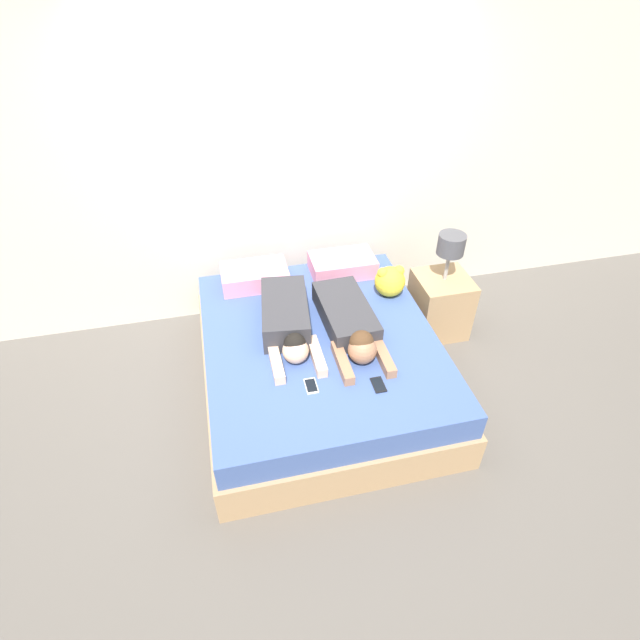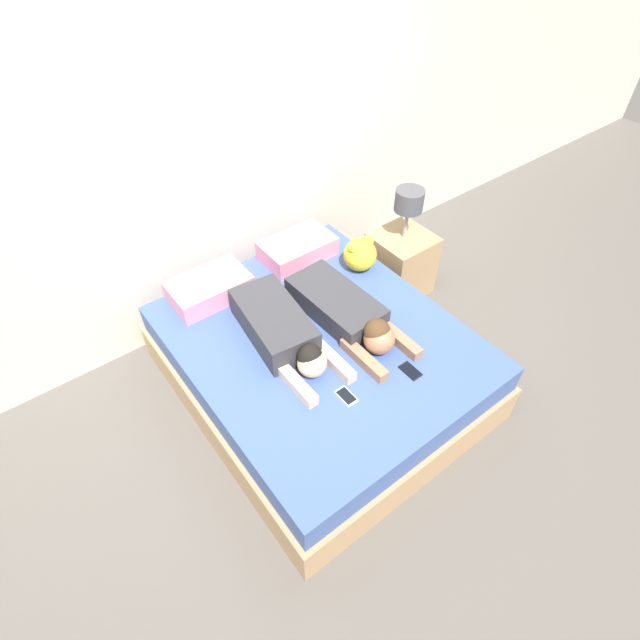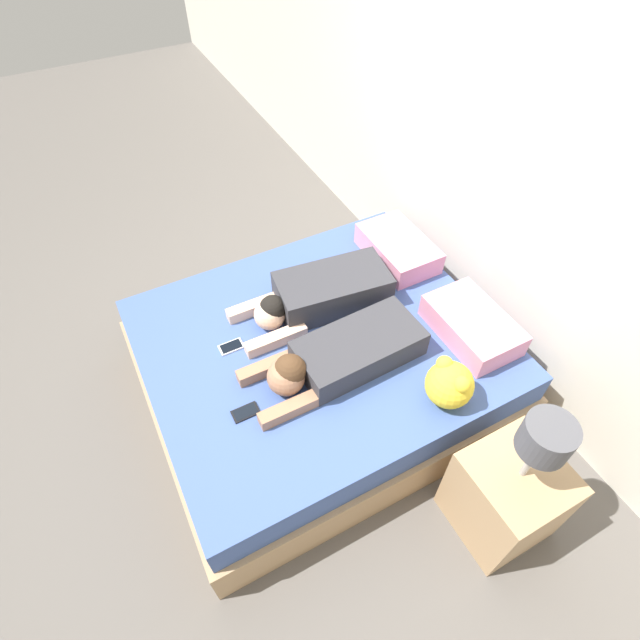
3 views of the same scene
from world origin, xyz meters
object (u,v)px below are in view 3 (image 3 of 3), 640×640
bed (320,364)px  person_left (319,295)px  plush_toy (450,384)px  nightstand (508,493)px  person_right (338,356)px  cell_phone_right (245,412)px  pillow_head_left (398,248)px  pillow_head_right (472,325)px  cell_phone_left (231,347)px

bed → person_left: 0.43m
plush_toy → nightstand: 0.59m
person_right → nightstand: nightstand is taller
cell_phone_right → pillow_head_left: bearing=115.4°
pillow_head_left → pillow_head_right: 0.74m
bed → cell_phone_left: size_ratio=14.81×
person_left → cell_phone_right: (0.48, -0.66, -0.09)m
plush_toy → pillow_head_left: bearing=159.3°
person_right → nightstand: 1.06m
bed → person_right: person_right is taller
pillow_head_left → person_right: size_ratio=0.54×
person_left → cell_phone_right: bearing=-54.4°
cell_phone_left → pillow_head_right: bearing=66.4°
bed → plush_toy: bearing=30.1°
pillow_head_right → person_right: (-0.15, -0.77, 0.01)m
person_right → pillow_head_right: bearing=79.0°
plush_toy → person_left: bearing=-162.6°
pillow_head_right → nightstand: 0.89m
pillow_head_right → person_left: 0.88m
plush_toy → nightstand: nightstand is taller
pillow_head_left → pillow_head_right: same height
nightstand → pillow_head_left: bearing=167.4°
nightstand → cell_phone_left: bearing=-145.9°
cell_phone_left → plush_toy: (0.82, 0.85, 0.12)m
cell_phone_left → cell_phone_right: (0.43, -0.09, 0.00)m
bed → cell_phone_left: cell_phone_left is taller
pillow_head_left → cell_phone_left: pillow_head_left is taller
pillow_head_left → plush_toy: bearing=-20.7°
person_left → nightstand: size_ratio=1.01×
nightstand → cell_phone_right: bearing=-132.3°
pillow_head_left → pillow_head_right: size_ratio=1.00×
person_right → nightstand: (0.93, 0.43, -0.27)m
pillow_head_left → nightstand: 1.58m
person_right → bed: bearing=177.4°
bed → person_right: bearing=-2.6°
pillow_head_right → plush_toy: (0.28, -0.39, 0.05)m
cell_phone_right → cell_phone_left: bearing=168.3°
pillow_head_left → person_right: (0.59, -0.77, 0.01)m
bed → cell_phone_left: bearing=-109.7°
person_left → nightstand: bearing=13.1°
cell_phone_right → nightstand: bearing=47.7°
pillow_head_right → plush_toy: size_ratio=2.10×
nightstand → person_left: bearing=-166.9°
person_right → nightstand: size_ratio=1.05×
person_left → nightstand: 1.43m
pillow_head_right → person_left: (-0.59, -0.66, 0.02)m
bed → person_right: size_ratio=2.01×
person_right → plush_toy: (0.43, 0.39, 0.04)m
person_left → cell_phone_left: size_ratio=7.13×
person_right → pillow_head_left: bearing=127.3°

